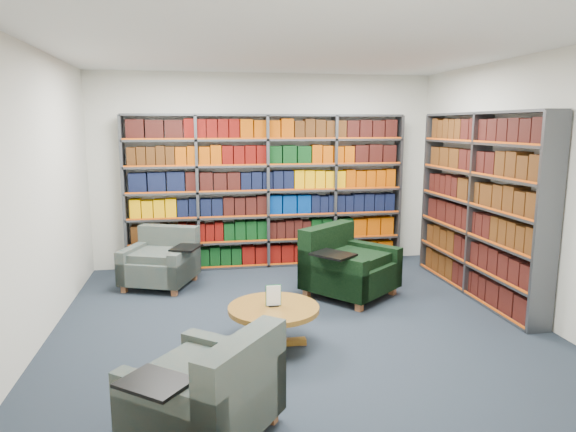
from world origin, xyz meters
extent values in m
cube|color=black|center=(0.00, 0.00, -0.01)|extent=(5.00, 5.00, 0.01)
cube|color=white|center=(0.00, 0.00, 2.80)|extent=(5.00, 5.00, 0.01)
cube|color=silver|center=(0.00, 2.50, 1.40)|extent=(5.00, 0.01, 2.80)
cube|color=silver|center=(0.00, -2.50, 1.40)|extent=(5.00, 0.01, 2.80)
cube|color=silver|center=(-2.50, 0.00, 1.40)|extent=(0.01, 5.00, 2.80)
cube|color=silver|center=(2.50, 0.00, 1.40)|extent=(0.01, 5.00, 2.80)
cube|color=#47494F|center=(0.00, 2.34, 1.10)|extent=(4.00, 0.28, 2.20)
cube|color=silver|center=(0.00, 2.47, 1.10)|extent=(4.00, 0.02, 2.20)
cube|color=#D84C0A|center=(0.00, 2.21, 1.10)|extent=(4.00, 0.01, 2.20)
cube|color=black|center=(0.00, 2.34, 0.18)|extent=(3.88, 0.21, 0.29)
cube|color=#3B1E09|center=(0.00, 2.34, 0.54)|extent=(3.88, 0.21, 0.29)
cube|color=orange|center=(0.00, 2.34, 0.91)|extent=(3.88, 0.21, 0.29)
cube|color=black|center=(0.00, 2.34, 1.28)|extent=(3.88, 0.21, 0.29)
cube|color=#3B1E09|center=(0.00, 2.34, 1.64)|extent=(3.88, 0.21, 0.29)
cube|color=black|center=(0.00, 2.34, 2.01)|extent=(3.88, 0.21, 0.29)
cube|color=#47494F|center=(2.34, 0.60, 1.10)|extent=(0.28, 2.50, 2.20)
cube|color=silver|center=(2.47, 0.60, 1.10)|extent=(0.02, 2.50, 2.20)
cube|color=#D84C0A|center=(2.21, 0.60, 1.10)|extent=(0.02, 2.50, 2.20)
cube|color=#3B1E09|center=(2.34, 0.60, 0.18)|extent=(0.21, 2.38, 0.29)
cube|color=#3B1E09|center=(2.34, 0.60, 0.54)|extent=(0.21, 2.38, 0.29)
cube|color=black|center=(2.34, 0.60, 0.91)|extent=(0.21, 2.38, 0.29)
cube|color=black|center=(2.34, 0.60, 1.28)|extent=(0.21, 2.38, 0.29)
cube|color=#3B1E09|center=(2.34, 0.60, 1.64)|extent=(0.21, 2.38, 0.29)
cube|color=#3B1E09|center=(2.34, 0.60, 2.01)|extent=(0.21, 2.38, 0.29)
cube|color=#022330|center=(-1.51, 1.59, 0.23)|extent=(1.05, 1.05, 0.29)
cube|color=#022330|center=(-1.39, 1.88, 0.41)|extent=(0.82, 0.46, 0.65)
cube|color=#022330|center=(-1.83, 1.71, 0.31)|extent=(0.41, 0.80, 0.43)
cube|color=#022330|center=(-1.19, 1.47, 0.31)|extent=(0.41, 0.80, 0.43)
cube|color=black|center=(-1.16, 1.41, 0.54)|extent=(0.43, 0.48, 0.02)
cube|color=brown|center=(-1.94, 1.40, 0.04)|extent=(0.08, 0.08, 0.09)
cube|color=brown|center=(-1.32, 1.16, 0.04)|extent=(0.08, 0.08, 0.09)
cube|color=brown|center=(-1.70, 2.02, 0.04)|extent=(0.08, 0.08, 0.09)
cube|color=brown|center=(-1.08, 1.78, 0.04)|extent=(0.08, 0.08, 0.09)
cube|color=black|center=(0.81, 0.79, 0.26)|extent=(1.29, 1.29, 0.33)
cube|color=black|center=(0.58, 1.07, 0.47)|extent=(0.84, 0.74, 0.73)
cube|color=black|center=(0.51, 0.55, 0.35)|extent=(0.69, 0.80, 0.49)
cube|color=black|center=(1.10, 1.04, 0.35)|extent=(0.69, 0.80, 0.49)
cube|color=black|center=(0.50, 0.47, 0.61)|extent=(0.55, 0.57, 0.03)
cube|color=brown|center=(0.75, 0.26, 0.05)|extent=(0.10, 0.10, 0.10)
cube|color=brown|center=(1.34, 0.74, 0.05)|extent=(0.10, 0.10, 0.10)
cube|color=brown|center=(0.28, 0.84, 0.05)|extent=(0.10, 0.10, 0.10)
cube|color=brown|center=(0.86, 1.32, 0.05)|extent=(0.10, 0.10, 0.10)
cube|color=#022330|center=(-1.01, -1.80, 0.24)|extent=(1.16, 1.16, 0.29)
cube|color=#022330|center=(-0.75, -2.00, 0.42)|extent=(0.65, 0.76, 0.66)
cube|color=#022330|center=(-0.79, -1.53, 0.31)|extent=(0.73, 0.61, 0.44)
cube|color=#022330|center=(-1.22, -2.07, 0.31)|extent=(0.73, 0.61, 0.44)
cube|color=black|center=(-1.28, -2.08, 0.55)|extent=(0.51, 0.49, 0.02)
cube|color=brown|center=(-1.06, -1.32, 0.05)|extent=(0.09, 0.09, 0.09)
cube|color=brown|center=(-0.53, -1.74, 0.05)|extent=(0.09, 0.09, 0.09)
cylinder|color=brown|center=(-0.33, -0.51, 0.38)|extent=(0.85, 0.85, 0.05)
cylinder|color=brown|center=(-0.33, -0.51, 0.19)|extent=(0.11, 0.11, 0.34)
cube|color=brown|center=(-0.33, -0.51, 0.04)|extent=(0.61, 0.08, 0.06)
cube|color=brown|center=(-0.33, -0.51, 0.04)|extent=(0.08, 0.61, 0.06)
cube|color=black|center=(-0.33, -0.51, 0.41)|extent=(0.09, 0.05, 0.01)
cube|color=white|center=(-0.33, -0.51, 0.51)|extent=(0.13, 0.01, 0.19)
cube|color=#145926|center=(-0.33, -0.51, 0.51)|extent=(0.15, 0.00, 0.20)
camera|label=1|loc=(-1.00, -5.01, 2.06)|focal=32.00mm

